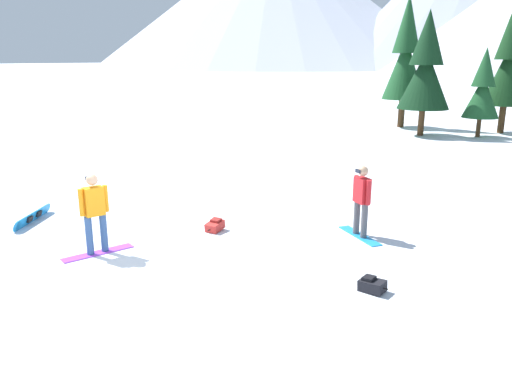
{
  "coord_description": "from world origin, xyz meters",
  "views": [
    {
      "loc": [
        6.6,
        -6.81,
        4.08
      ],
      "look_at": [
        1.06,
        3.3,
        1.0
      ],
      "focal_mm": 35.01,
      "sensor_mm": 36.0,
      "label": 1
    }
  ],
  "objects_px": {
    "loose_snowboard_near_left": "(33,217)",
    "pine_tree_tall": "(426,68)",
    "snowboarder_foreground": "(95,212)",
    "snowboarder_midground": "(361,200)",
    "backpack_black": "(372,285)",
    "backpack_red": "(215,225)",
    "pine_tree_short": "(483,89)",
    "pine_tree_broad": "(406,57)",
    "pine_tree_slender": "(509,63)"
  },
  "relations": [
    {
      "from": "loose_snowboard_near_left",
      "to": "pine_tree_tall",
      "type": "distance_m",
      "value": 21.38
    },
    {
      "from": "snowboarder_foreground",
      "to": "snowboarder_midground",
      "type": "height_order",
      "value": "snowboarder_foreground"
    },
    {
      "from": "snowboarder_foreground",
      "to": "backpack_black",
      "type": "height_order",
      "value": "snowboarder_foreground"
    },
    {
      "from": "loose_snowboard_near_left",
      "to": "backpack_black",
      "type": "relative_size",
      "value": 3.14
    },
    {
      "from": "loose_snowboard_near_left",
      "to": "backpack_red",
      "type": "distance_m",
      "value": 4.8
    },
    {
      "from": "snowboarder_foreground",
      "to": "pine_tree_short",
      "type": "bearing_deg",
      "value": 76.0
    },
    {
      "from": "backpack_red",
      "to": "backpack_black",
      "type": "relative_size",
      "value": 0.97
    },
    {
      "from": "loose_snowboard_near_left",
      "to": "snowboarder_midground",
      "type": "bearing_deg",
      "value": 21.27
    },
    {
      "from": "pine_tree_tall",
      "to": "pine_tree_broad",
      "type": "relative_size",
      "value": 0.85
    },
    {
      "from": "backpack_red",
      "to": "pine_tree_short",
      "type": "xyz_separation_m",
      "value": [
        4.07,
        19.58,
        2.42
      ]
    },
    {
      "from": "backpack_black",
      "to": "snowboarder_midground",
      "type": "bearing_deg",
      "value": 111.62
    },
    {
      "from": "snowboarder_foreground",
      "to": "loose_snowboard_near_left",
      "type": "bearing_deg",
      "value": 165.9
    },
    {
      "from": "loose_snowboard_near_left",
      "to": "pine_tree_tall",
      "type": "height_order",
      "value": "pine_tree_tall"
    },
    {
      "from": "loose_snowboard_near_left",
      "to": "pine_tree_short",
      "type": "relative_size",
      "value": 0.37
    },
    {
      "from": "pine_tree_tall",
      "to": "pine_tree_broad",
      "type": "xyz_separation_m",
      "value": [
        -1.78,
        3.03,
        0.61
      ]
    },
    {
      "from": "backpack_red",
      "to": "backpack_black",
      "type": "xyz_separation_m",
      "value": [
        4.3,
        -1.39,
        -0.02
      ]
    },
    {
      "from": "loose_snowboard_near_left",
      "to": "pine_tree_short",
      "type": "xyz_separation_m",
      "value": [
        8.58,
        21.25,
        2.42
      ]
    },
    {
      "from": "snowboarder_midground",
      "to": "pine_tree_tall",
      "type": "distance_m",
      "value": 17.62
    },
    {
      "from": "pine_tree_short",
      "to": "pine_tree_broad",
      "type": "xyz_separation_m",
      "value": [
        -4.6,
        2.07,
        1.66
      ]
    },
    {
      "from": "backpack_black",
      "to": "loose_snowboard_near_left",
      "type": "bearing_deg",
      "value": -178.15
    },
    {
      "from": "pine_tree_tall",
      "to": "pine_tree_broad",
      "type": "bearing_deg",
      "value": 120.42
    },
    {
      "from": "backpack_black",
      "to": "pine_tree_short",
      "type": "relative_size",
      "value": 0.12
    },
    {
      "from": "snowboarder_midground",
      "to": "loose_snowboard_near_left",
      "type": "relative_size",
      "value": 0.99
    },
    {
      "from": "snowboarder_midground",
      "to": "backpack_black",
      "type": "bearing_deg",
      "value": -68.38
    },
    {
      "from": "pine_tree_slender",
      "to": "snowboarder_foreground",
      "type": "bearing_deg",
      "value": -104.92
    },
    {
      "from": "snowboarder_midground",
      "to": "pine_tree_slender",
      "type": "xyz_separation_m",
      "value": [
        1.83,
        20.5,
        2.96
      ]
    },
    {
      "from": "pine_tree_short",
      "to": "pine_tree_slender",
      "type": "distance_m",
      "value": 2.78
    },
    {
      "from": "backpack_black",
      "to": "pine_tree_broad",
      "type": "height_order",
      "value": "pine_tree_broad"
    },
    {
      "from": "loose_snowboard_near_left",
      "to": "backpack_black",
      "type": "xyz_separation_m",
      "value": [
        8.81,
        0.28,
        -0.02
      ]
    },
    {
      "from": "backpack_red",
      "to": "backpack_black",
      "type": "distance_m",
      "value": 4.52
    },
    {
      "from": "pine_tree_broad",
      "to": "backpack_black",
      "type": "bearing_deg",
      "value": -78.16
    },
    {
      "from": "snowboarder_midground",
      "to": "pine_tree_short",
      "type": "distance_m",
      "value": 18.34
    },
    {
      "from": "backpack_black",
      "to": "pine_tree_slender",
      "type": "xyz_separation_m",
      "value": [
        0.75,
        23.22,
        3.74
      ]
    },
    {
      "from": "pine_tree_tall",
      "to": "pine_tree_slender",
      "type": "distance_m",
      "value": 4.98
    },
    {
      "from": "backpack_red",
      "to": "pine_tree_short",
      "type": "relative_size",
      "value": 0.11
    },
    {
      "from": "backpack_red",
      "to": "pine_tree_broad",
      "type": "xyz_separation_m",
      "value": [
        -0.53,
        21.65,
        4.07
      ]
    },
    {
      "from": "pine_tree_short",
      "to": "pine_tree_tall",
      "type": "bearing_deg",
      "value": -161.37
    },
    {
      "from": "pine_tree_slender",
      "to": "pine_tree_tall",
      "type": "bearing_deg",
      "value": -139.86
    },
    {
      "from": "loose_snowboard_near_left",
      "to": "pine_tree_broad",
      "type": "relative_size",
      "value": 0.22
    },
    {
      "from": "loose_snowboard_near_left",
      "to": "pine_tree_broad",
      "type": "distance_m",
      "value": 24.01
    },
    {
      "from": "loose_snowboard_near_left",
      "to": "backpack_red",
      "type": "height_order",
      "value": "backpack_red"
    },
    {
      "from": "loose_snowboard_near_left",
      "to": "backpack_black",
      "type": "bearing_deg",
      "value": 1.85
    },
    {
      "from": "pine_tree_short",
      "to": "pine_tree_slender",
      "type": "bearing_deg",
      "value": 66.55
    },
    {
      "from": "backpack_red",
      "to": "snowboarder_midground",
      "type": "bearing_deg",
      "value": 22.46
    },
    {
      "from": "snowboarder_midground",
      "to": "pine_tree_broad",
      "type": "relative_size",
      "value": 0.22
    },
    {
      "from": "snowboarder_midground",
      "to": "pine_tree_broad",
      "type": "distance_m",
      "value": 20.93
    },
    {
      "from": "backpack_black",
      "to": "pine_tree_broad",
      "type": "bearing_deg",
      "value": 101.84
    },
    {
      "from": "backpack_red",
      "to": "pine_tree_short",
      "type": "height_order",
      "value": "pine_tree_short"
    },
    {
      "from": "snowboarder_foreground",
      "to": "backpack_red",
      "type": "xyz_separation_m",
      "value": [
        1.42,
        2.45,
        -0.8
      ]
    },
    {
      "from": "snowboarder_midground",
      "to": "backpack_red",
      "type": "relative_size",
      "value": 3.22
    }
  ]
}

